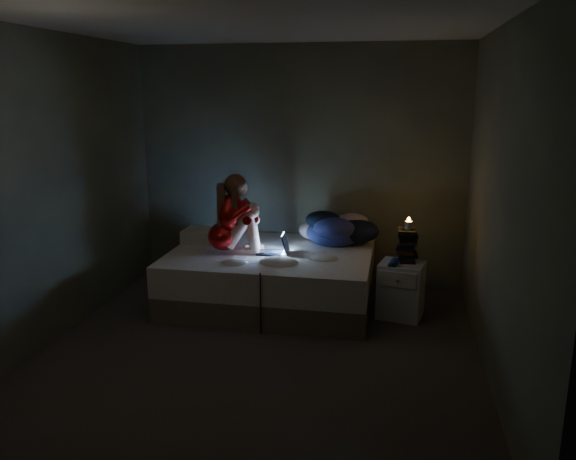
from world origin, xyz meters
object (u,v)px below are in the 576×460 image
(laptop, at_px, (272,243))
(phone, at_px, (395,265))
(nightstand, at_px, (401,290))
(woman, at_px, (223,214))
(candle, at_px, (408,228))
(bed, at_px, (271,277))

(laptop, relative_size, phone, 2.19)
(nightstand, xyz_separation_m, phone, (-0.07, -0.09, 0.27))
(woman, relative_size, candle, 9.83)
(laptop, xyz_separation_m, nightstand, (1.26, -0.03, -0.39))
(woman, xyz_separation_m, laptop, (0.48, 0.05, -0.29))
(bed, height_order, nightstand, bed)
(bed, distance_m, woman, 0.81)
(laptop, bearing_deg, woman, -177.49)
(nightstand, distance_m, phone, 0.30)
(bed, height_order, candle, candle)
(bed, bearing_deg, woman, -164.31)
(bed, xyz_separation_m, laptop, (0.03, -0.08, 0.38))
(woman, distance_m, phone, 1.72)
(laptop, relative_size, candle, 3.83)
(phone, bearing_deg, laptop, 171.33)
(bed, relative_size, phone, 14.21)
(laptop, distance_m, phone, 1.20)
(nightstand, bearing_deg, woman, -167.58)
(woman, height_order, nightstand, woman)
(phone, bearing_deg, candle, 54.91)
(candle, bearing_deg, phone, -122.55)
(bed, relative_size, nightstand, 3.73)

